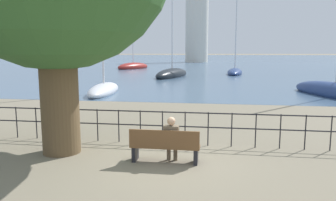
{
  "coord_description": "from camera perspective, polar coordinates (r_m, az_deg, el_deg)",
  "views": [
    {
      "loc": [
        1.33,
        -8.23,
        2.88
      ],
      "look_at": [
        0.0,
        0.5,
        1.57
      ],
      "focal_mm": 35.0,
      "sensor_mm": 36.0,
      "label": 1
    }
  ],
  "objects": [
    {
      "name": "sailboat_0",
      "position": [
        43.82,
        11.56,
        4.93
      ],
      "size": [
        2.51,
        7.57,
        12.2
      ],
      "rotation": [
        0.0,
        0.0,
        -0.09
      ],
      "color": "navy",
      "rests_on": "ground_plane"
    },
    {
      "name": "sailboat_1",
      "position": [
        23.72,
        27.15,
        1.3
      ],
      "size": [
        4.47,
        8.62,
        9.3
      ],
      "rotation": [
        0.0,
        0.0,
        0.34
      ],
      "color": "navy",
      "rests_on": "ground_plane"
    },
    {
      "name": "park_bench",
      "position": [
        8.62,
        -0.57,
        -8.01
      ],
      "size": [
        1.83,
        0.45,
        0.9
      ],
      "color": "brown",
      "rests_on": "ground_plane"
    },
    {
      "name": "seated_person_left",
      "position": [
        8.61,
        0.6,
        -6.41
      ],
      "size": [
        0.4,
        0.35,
        1.21
      ],
      "color": "brown",
      "rests_on": "ground_plane"
    },
    {
      "name": "sailboat_3",
      "position": [
        38.06,
        0.71,
        4.62
      ],
      "size": [
        3.86,
        8.86,
        11.03
      ],
      "rotation": [
        0.0,
        0.0,
        -0.21
      ],
      "color": "black",
      "rests_on": "ground_plane"
    },
    {
      "name": "harbor_water",
      "position": [
        168.29,
        8.27,
        7.4
      ],
      "size": [
        600.0,
        300.0,
        0.01
      ],
      "color": "#47607A",
      "rests_on": "ground_plane"
    },
    {
      "name": "ground_plane",
      "position": [
        8.82,
        -0.5,
        -10.6
      ],
      "size": [
        1000.0,
        1000.0,
        0.0
      ],
      "primitive_type": "plane",
      "color": "#7A705B"
    },
    {
      "name": "promenade_railing",
      "position": [
        10.24,
        1.01,
        -3.86
      ],
      "size": [
        15.03,
        0.04,
        1.05
      ],
      "color": "black",
      "rests_on": "ground_plane"
    },
    {
      "name": "sailboat_4",
      "position": [
        23.41,
        -11.11,
        1.98
      ],
      "size": [
        2.34,
        6.52,
        10.84
      ],
      "rotation": [
        0.0,
        0.0,
        0.12
      ],
      "color": "silver",
      "rests_on": "ground_plane"
    },
    {
      "name": "harbor_lighthouse",
      "position": [
        93.61,
        5.06,
        13.93
      ],
      "size": [
        6.32,
        6.32,
        25.47
      ],
      "color": "silver",
      "rests_on": "ground_plane"
    },
    {
      "name": "sailboat_2",
      "position": [
        57.15,
        -6.07,
        5.86
      ],
      "size": [
        5.26,
        8.11,
        9.16
      ],
      "rotation": [
        0.0,
        0.0,
        -0.4
      ],
      "color": "maroon",
      "rests_on": "ground_plane"
    }
  ]
}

